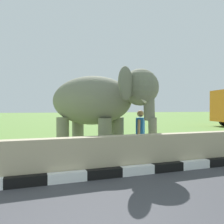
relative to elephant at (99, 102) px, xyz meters
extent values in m
cube|color=black|center=(-2.37, -2.30, -1.83)|extent=(0.90, 0.20, 0.24)
cube|color=white|center=(-1.47, -2.30, -1.83)|extent=(0.90, 0.20, 0.24)
cube|color=black|center=(-0.57, -2.30, -1.83)|extent=(0.90, 0.20, 0.24)
cube|color=white|center=(0.33, -2.30, -1.83)|extent=(0.90, 0.20, 0.24)
cube|color=black|center=(1.23, -2.30, -1.83)|extent=(0.90, 0.20, 0.24)
cube|color=white|center=(2.13, -2.30, -1.83)|extent=(0.90, 0.20, 0.24)
cube|color=black|center=(3.03, -2.30, -1.83)|extent=(0.90, 0.20, 0.24)
cube|color=tan|center=(-0.47, -2.00, -1.45)|extent=(28.00, 0.36, 1.00)
cylinder|color=slate|center=(0.66, -0.06, -1.24)|extent=(0.44, 0.44, 1.41)
cylinder|color=slate|center=(0.00, -0.66, -1.24)|extent=(0.44, 0.44, 1.41)
cylinder|color=slate|center=(-0.48, 1.20, -1.24)|extent=(0.44, 0.44, 1.41)
cylinder|color=slate|center=(-1.15, 0.59, -1.24)|extent=(0.44, 0.44, 1.41)
ellipsoid|color=slate|center=(-0.24, 0.27, 0.06)|extent=(3.27, 3.37, 1.70)
sphere|color=slate|center=(1.01, -1.11, 0.44)|extent=(1.16, 1.16, 1.16)
ellipsoid|color=#D84C8C|center=(1.21, -1.33, 0.59)|extent=(0.72, 0.70, 0.44)
ellipsoid|color=slate|center=(1.49, -0.48, 0.49)|extent=(0.83, 0.78, 1.00)
ellipsoid|color=slate|center=(0.34, -1.53, 0.49)|extent=(0.83, 0.78, 1.00)
cylinder|color=slate|center=(1.21, -1.33, -0.11)|extent=(0.55, 0.55, 0.98)
cylinder|color=slate|center=(1.29, -1.41, -0.91)|extent=(0.41, 0.40, 0.82)
cone|color=beige|center=(1.38, -1.10, -0.01)|extent=(0.51, 0.48, 0.22)
cone|color=beige|center=(0.96, -1.47, -0.01)|extent=(0.51, 0.48, 0.22)
cylinder|color=navy|center=(1.43, -0.35, -1.54)|extent=(0.15, 0.15, 0.82)
cylinder|color=navy|center=(1.31, -0.51, -1.54)|extent=(0.15, 0.15, 0.82)
cube|color=#1E59B2|center=(1.37, -0.43, -0.84)|extent=(0.43, 0.46, 0.58)
cylinder|color=#9E7251|center=(1.53, -0.22, -0.87)|extent=(0.17, 0.19, 0.53)
cylinder|color=#9E7251|center=(1.21, -0.64, -0.87)|extent=(0.16, 0.17, 0.53)
sphere|color=#9E7251|center=(1.37, -0.43, -0.41)|extent=(0.23, 0.23, 0.23)
cylinder|color=black|center=(16.44, 10.70, -1.45)|extent=(1.04, 0.49, 1.00)
camera|label=1|loc=(-2.35, -7.76, -0.25)|focal=37.82mm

